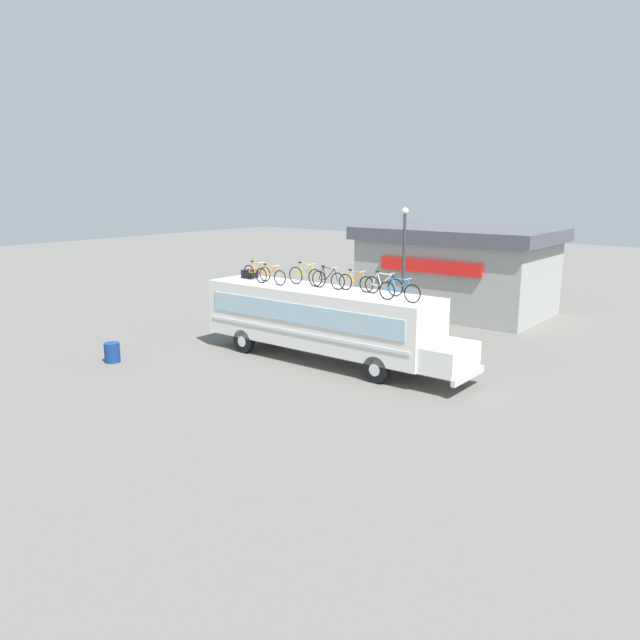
# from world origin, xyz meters

# --- Properties ---
(ground_plane) EXTENTS (120.00, 120.00, 0.00)m
(ground_plane) POSITION_xyz_m (0.00, 0.00, 0.00)
(ground_plane) COLOR #605E59
(bus) EXTENTS (12.05, 2.55, 3.01)m
(bus) POSITION_xyz_m (0.27, 0.00, 1.78)
(bus) COLOR silver
(bus) RESTS_ON ground
(luggage_bag_1) EXTENTS (0.59, 0.54, 0.37)m
(luggage_bag_1) POSITION_xyz_m (-4.26, 0.36, 3.20)
(luggage_bag_1) COLOR black
(luggage_bag_1) RESTS_ON bus
(rooftop_bicycle_1) EXTENTS (1.62, 0.44, 0.86)m
(rooftop_bicycle_1) POSITION_xyz_m (-3.51, 0.04, 3.37)
(rooftop_bicycle_1) COLOR black
(rooftop_bicycle_1) RESTS_ON bus
(rooftop_bicycle_2) EXTENTS (1.74, 0.44, 0.87)m
(rooftop_bicycle_2) POSITION_xyz_m (-2.29, -0.41, 3.38)
(rooftop_bicycle_2) COLOR black
(rooftop_bicycle_2) RESTS_ON bus
(rooftop_bicycle_3) EXTENTS (1.80, 0.44, 0.98)m
(rooftop_bicycle_3) POSITION_xyz_m (-0.96, 0.32, 3.42)
(rooftop_bicycle_3) COLOR black
(rooftop_bicycle_3) RESTS_ON bus
(rooftop_bicycle_4) EXTENTS (1.67, 0.44, 0.93)m
(rooftop_bicycle_4) POSITION_xyz_m (0.32, 0.22, 3.40)
(rooftop_bicycle_4) COLOR black
(rooftop_bicycle_4) RESTS_ON bus
(rooftop_bicycle_5) EXTENTS (1.66, 0.44, 0.86)m
(rooftop_bicycle_5) POSITION_xyz_m (1.56, 0.41, 3.37)
(rooftop_bicycle_5) COLOR black
(rooftop_bicycle_5) RESTS_ON bus
(rooftop_bicycle_6) EXTENTS (1.72, 0.44, 0.90)m
(rooftop_bicycle_6) POSITION_xyz_m (2.87, 0.39, 3.39)
(rooftop_bicycle_6) COLOR black
(rooftop_bicycle_6) RESTS_ON bus
(rooftop_bicycle_7) EXTENTS (1.74, 0.44, 0.91)m
(rooftop_bicycle_7) POSITION_xyz_m (4.07, -0.43, 3.39)
(rooftop_bicycle_7) COLOR black
(rooftop_bicycle_7) RESTS_ON bus
(roadside_building) EXTENTS (10.57, 6.74, 4.81)m
(roadside_building) POSITION_xyz_m (-0.08, 12.69, 2.45)
(roadside_building) COLOR #9E9E99
(roadside_building) RESTS_ON ground
(trash_bin) EXTENTS (0.63, 0.63, 0.81)m
(trash_bin) POSITION_xyz_m (-6.45, -5.53, 0.40)
(trash_bin) COLOR navy
(trash_bin) RESTS_ON ground
(street_lamp) EXTENTS (0.31, 0.31, 6.13)m
(street_lamp) POSITION_xyz_m (0.75, 5.42, 3.56)
(street_lamp) COLOR #38383D
(street_lamp) RESTS_ON ground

